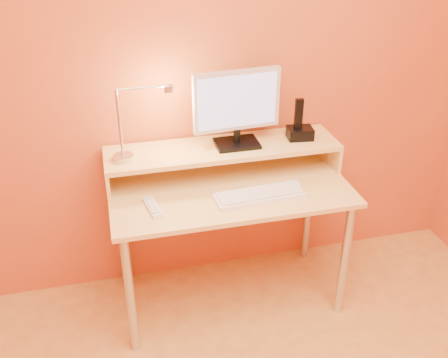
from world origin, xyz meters
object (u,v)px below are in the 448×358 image
object	(u,v)px
phone_dock	(300,133)
lamp_base	(123,158)
monitor_panel	(237,100)
remote_control	(153,207)
keyboard	(259,196)
mouse	(296,185)

from	to	relation	value
phone_dock	lamp_base	bearing A→B (deg)	-171.63
monitor_panel	remote_control	xyz separation A→B (m)	(-0.47, -0.26, -0.39)
lamp_base	remote_control	distance (m)	0.29
monitor_panel	lamp_base	distance (m)	0.62
keyboard	mouse	xyz separation A→B (m)	(0.21, 0.05, 0.01)
monitor_panel	lamp_base	size ratio (longest dim) A/B	4.44
monitor_panel	keyboard	xyz separation A→B (m)	(0.04, -0.28, -0.39)
keyboard	mouse	bearing A→B (deg)	8.72
mouse	monitor_panel	bearing A→B (deg)	155.92
monitor_panel	phone_dock	distance (m)	0.40
phone_dock	mouse	distance (m)	0.30
mouse	remote_control	xyz separation A→B (m)	(-0.72, -0.02, -0.01)
lamp_base	keyboard	distance (m)	0.68
monitor_panel	phone_dock	bearing A→B (deg)	-6.56
lamp_base	keyboard	bearing A→B (deg)	-21.51
lamp_base	phone_dock	world-z (taller)	phone_dock
lamp_base	mouse	xyz separation A→B (m)	(0.82, -0.20, -0.16)
phone_dock	remote_control	xyz separation A→B (m)	(-0.82, -0.25, -0.18)
keyboard	mouse	size ratio (longest dim) A/B	4.53
monitor_panel	remote_control	bearing A→B (deg)	-156.28
remote_control	lamp_base	bearing A→B (deg)	105.38
phone_dock	remote_control	size ratio (longest dim) A/B	0.72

